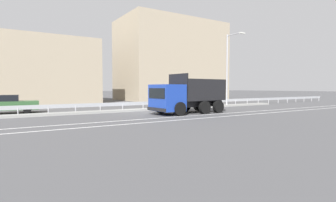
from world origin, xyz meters
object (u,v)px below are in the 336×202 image
median_road_sign (185,97)px  parked_car_3 (7,104)px  street_lamp_1 (228,66)px  dump_truck (181,99)px

median_road_sign → parked_car_3: median_road_sign is taller
median_road_sign → street_lamp_1: size_ratio=0.28×
dump_truck → street_lamp_1: size_ratio=0.81×
dump_truck → parked_car_3: size_ratio=1.40×
street_lamp_1 → dump_truck: bearing=-156.8°
median_road_sign → parked_car_3: 15.79m
dump_truck → parked_car_3: bearing=54.7°
median_road_sign → dump_truck: bearing=-129.2°
dump_truck → parked_car_3: dump_truck is taller
median_road_sign → street_lamp_1: 6.69m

